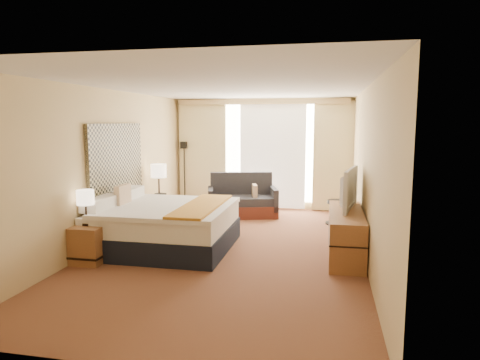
% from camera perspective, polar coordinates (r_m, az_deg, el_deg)
% --- Properties ---
extents(floor, '(4.20, 7.00, 0.02)m').
position_cam_1_polar(floor, '(7.08, -1.34, -9.14)').
color(floor, '#542018').
rests_on(floor, ground).
extents(ceiling, '(4.20, 7.00, 0.02)m').
position_cam_1_polar(ceiling, '(6.80, -1.41, 12.33)').
color(ceiling, silver).
rests_on(ceiling, wall_back).
extents(wall_back, '(4.20, 0.02, 2.60)m').
position_cam_1_polar(wall_back, '(10.24, 3.02, 3.51)').
color(wall_back, tan).
rests_on(wall_back, ground).
extents(wall_front, '(4.20, 0.02, 2.60)m').
position_cam_1_polar(wall_front, '(3.54, -14.21, -4.89)').
color(wall_front, tan).
rests_on(wall_front, ground).
extents(wall_left, '(0.02, 7.00, 2.60)m').
position_cam_1_polar(wall_left, '(7.57, -17.07, 1.67)').
color(wall_left, tan).
rests_on(wall_left, ground).
extents(wall_right, '(0.02, 7.00, 2.60)m').
position_cam_1_polar(wall_right, '(6.67, 16.50, 0.91)').
color(wall_right, tan).
rests_on(wall_right, ground).
extents(headboard, '(0.06, 1.85, 1.50)m').
position_cam_1_polar(headboard, '(7.72, -16.10, 1.67)').
color(headboard, black).
rests_on(headboard, wall_left).
extents(nightstand_left, '(0.45, 0.52, 0.55)m').
position_cam_1_polar(nightstand_left, '(6.74, -19.28, -8.02)').
color(nightstand_left, '#985A37').
rests_on(nightstand_left, floor).
extents(nightstand_right, '(0.45, 0.52, 0.55)m').
position_cam_1_polar(nightstand_right, '(8.92, -11.05, -3.92)').
color(nightstand_right, '#985A37').
rests_on(nightstand_right, floor).
extents(media_dresser, '(0.50, 1.80, 0.70)m').
position_cam_1_polar(media_dresser, '(6.83, 13.92, -6.97)').
color(media_dresser, '#985A37').
rests_on(media_dresser, floor).
extents(window, '(2.30, 0.02, 2.30)m').
position_cam_1_polar(window, '(10.18, 4.39, 3.58)').
color(window, white).
rests_on(window, wall_back).
extents(curtains, '(4.12, 0.19, 2.56)m').
position_cam_1_polar(curtains, '(10.12, 2.91, 4.08)').
color(curtains, '#F8E8AE').
rests_on(curtains, floor).
extents(bed, '(2.11, 1.93, 1.03)m').
position_cam_1_polar(bed, '(7.14, -10.01, -5.99)').
color(bed, black).
rests_on(bed, floor).
extents(loveseat, '(1.65, 1.17, 0.93)m').
position_cam_1_polar(loveseat, '(9.44, 0.31, -2.92)').
color(loveseat, '#542218').
rests_on(loveseat, floor).
extents(floor_lamp, '(0.20, 0.20, 1.58)m').
position_cam_1_polar(floor_lamp, '(10.52, -7.45, 2.57)').
color(floor_lamp, black).
rests_on(floor_lamp, floor).
extents(desk_chair, '(0.46, 0.46, 0.95)m').
position_cam_1_polar(desk_chair, '(8.87, 13.21, -3.06)').
color(desk_chair, black).
rests_on(desk_chair, floor).
extents(lamp_left, '(0.25, 0.25, 0.53)m').
position_cam_1_polar(lamp_left, '(6.61, -19.92, -2.29)').
color(lamp_left, black).
rests_on(lamp_left, nightstand_left).
extents(lamp_right, '(0.31, 0.31, 0.66)m').
position_cam_1_polar(lamp_right, '(8.81, -10.80, 1.13)').
color(lamp_right, black).
rests_on(lamp_right, nightstand_right).
extents(tissue_box, '(0.13, 0.13, 0.10)m').
position_cam_1_polar(tissue_box, '(6.70, -18.33, -5.23)').
color(tissue_box, '#7DA4C2').
rests_on(tissue_box, nightstand_left).
extents(telephone, '(0.22, 0.20, 0.07)m').
position_cam_1_polar(telephone, '(8.81, -10.56, -1.98)').
color(telephone, black).
rests_on(telephone, nightstand_right).
extents(television, '(0.36, 1.12, 0.64)m').
position_cam_1_polar(television, '(6.92, 13.61, -1.09)').
color(television, black).
rests_on(television, media_dresser).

